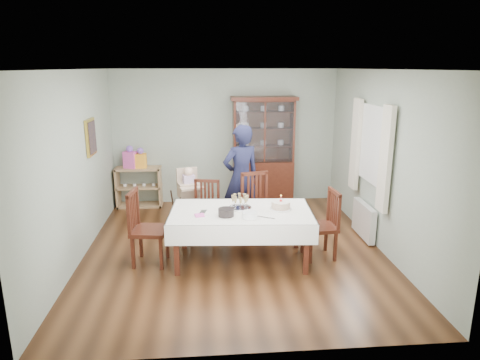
{
  "coord_description": "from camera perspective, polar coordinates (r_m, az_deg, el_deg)",
  "views": [
    {
      "loc": [
        -0.41,
        -6.11,
        2.74
      ],
      "look_at": [
        0.11,
        0.2,
        1.05
      ],
      "focal_mm": 32.0,
      "sensor_mm": 36.0,
      "label": 1
    }
  ],
  "objects": [
    {
      "name": "sideboard",
      "position": [
        8.81,
        -13.3,
        -0.9
      ],
      "size": [
        0.9,
        0.38,
        0.8
      ],
      "color": "tan",
      "rests_on": "floor"
    },
    {
      "name": "plate_stack_white",
      "position": [
        5.78,
        1.31,
        -4.66
      ],
      "size": [
        0.22,
        0.22,
        0.09
      ],
      "primitive_type": "cylinder",
      "rotation": [
        0.0,
        0.0,
        0.06
      ],
      "color": "white",
      "rests_on": "dining_table"
    },
    {
      "name": "birthday_cake",
      "position": [
        6.15,
        5.46,
        -3.38
      ],
      "size": [
        0.31,
        0.31,
        0.21
      ],
      "color": "white",
      "rests_on": "dining_table"
    },
    {
      "name": "floor",
      "position": [
        6.71,
        -0.83,
        -9.2
      ],
      "size": [
        5.0,
        5.0,
        0.0
      ],
      "primitive_type": "plane",
      "color": "#593319",
      "rests_on": "ground"
    },
    {
      "name": "gift_bag_orange",
      "position": [
        8.65,
        -13.1,
        2.76
      ],
      "size": [
        0.22,
        0.15,
        0.4
      ],
      "color": "#FFA528",
      "rests_on": "sideboard"
    },
    {
      "name": "plate_stack_dark",
      "position": [
        5.85,
        -1.86,
        -4.33
      ],
      "size": [
        0.26,
        0.26,
        0.1
      ],
      "primitive_type": "cylinder",
      "rotation": [
        0.0,
        0.0,
        0.22
      ],
      "color": "black",
      "rests_on": "dining_table"
    },
    {
      "name": "room_shell",
      "position": [
        6.73,
        -1.19,
        6.06
      ],
      "size": [
        5.0,
        5.0,
        5.0
      ],
      "color": "#9EAA99",
      "rests_on": "floor"
    },
    {
      "name": "dining_table",
      "position": [
        6.2,
        0.12,
        -7.4
      ],
      "size": [
        2.07,
        1.28,
        0.76
      ],
      "rotation": [
        0.0,
        0.0,
        -0.07
      ],
      "color": "#481F12",
      "rests_on": "floor"
    },
    {
      "name": "china_cabinet",
      "position": [
        8.6,
        3.11,
        4.05
      ],
      "size": [
        1.3,
        0.48,
        2.18
      ],
      "color": "#481F12",
      "rests_on": "floor"
    },
    {
      "name": "champagne_tray",
      "position": [
        6.15,
        0.01,
        -3.25
      ],
      "size": [
        0.33,
        0.33,
        0.2
      ],
      "color": "silver",
      "rests_on": "dining_table"
    },
    {
      "name": "chair_far_right",
      "position": [
        6.99,
        2.44,
        -5.34
      ],
      "size": [
        0.58,
        0.58,
        1.08
      ],
      "rotation": [
        0.0,
        0.0,
        0.23
      ],
      "color": "#481F12",
      "rests_on": "floor"
    },
    {
      "name": "chair_far_left",
      "position": [
        6.97,
        -4.64,
        -5.73
      ],
      "size": [
        0.52,
        0.52,
        0.97
      ],
      "rotation": [
        0.0,
        0.0,
        -0.21
      ],
      "color": "#481F12",
      "rests_on": "floor"
    },
    {
      "name": "chair_end_left",
      "position": [
        6.28,
        -12.06,
        -8.09
      ],
      "size": [
        0.54,
        0.54,
        1.07
      ],
      "rotation": [
        0.0,
        0.0,
        1.44
      ],
      "color": "#481F12",
      "rests_on": "floor"
    },
    {
      "name": "cutlery",
      "position": [
        6.04,
        -5.24,
        -4.22
      ],
      "size": [
        0.13,
        0.16,
        0.01
      ],
      "primitive_type": null,
      "rotation": [
        0.0,
        0.0,
        -0.21
      ],
      "color": "silver",
      "rests_on": "dining_table"
    },
    {
      "name": "radiator",
      "position": [
        7.32,
        16.18,
        -5.17
      ],
      "size": [
        0.1,
        0.8,
        0.55
      ],
      "primitive_type": "cube",
      "color": "white",
      "rests_on": "floor"
    },
    {
      "name": "gift_bag_pink",
      "position": [
        8.68,
        -14.44,
        2.85
      ],
      "size": [
        0.28,
        0.22,
        0.45
      ],
      "color": "#EB56B5",
      "rests_on": "sideboard"
    },
    {
      "name": "curtain_right",
      "position": [
        7.6,
        15.17,
        4.61
      ],
      "size": [
        0.07,
        0.3,
        1.55
      ],
      "primitive_type": "cube",
      "color": "silver",
      "rests_on": "room_shell"
    },
    {
      "name": "chair_end_right",
      "position": [
        6.46,
        10.63,
        -7.54
      ],
      "size": [
        0.49,
        0.49,
        1.01
      ],
      "rotation": [
        0.0,
        0.0,
        -1.48
      ],
      "color": "#481F12",
      "rests_on": "floor"
    },
    {
      "name": "picture_frame",
      "position": [
        7.23,
        -19.27,
        5.4
      ],
      "size": [
        0.04,
        0.48,
        0.58
      ],
      "primitive_type": "cube",
      "color": "gold",
      "rests_on": "room_shell"
    },
    {
      "name": "napkin_stack",
      "position": [
        5.89,
        -5.41,
        -4.7
      ],
      "size": [
        0.15,
        0.15,
        0.02
      ],
      "primitive_type": "cube",
      "rotation": [
        0.0,
        0.0,
        0.18
      ],
      "color": "#EB56B5",
      "rests_on": "dining_table"
    },
    {
      "name": "curtain_left",
      "position": [
        6.47,
        18.82,
        2.6
      ],
      "size": [
        0.07,
        0.3,
        1.55
      ],
      "primitive_type": "cube",
      "color": "silver",
      "rests_on": "room_shell"
    },
    {
      "name": "woman",
      "position": [
        7.26,
        0.14,
        0.3
      ],
      "size": [
        0.78,
        0.65,
        1.82
      ],
      "primitive_type": "imported",
      "rotation": [
        0.0,
        0.0,
        3.52
      ],
      "color": "black",
      "rests_on": "floor"
    },
    {
      "name": "cake_knife",
      "position": [
        5.8,
        3.5,
        -5.01
      ],
      "size": [
        0.24,
        0.15,
        0.01
      ],
      "primitive_type": "cube",
      "rotation": [
        0.0,
        0.0,
        -0.51
      ],
      "color": "silver",
      "rests_on": "dining_table"
    },
    {
      "name": "high_chair",
      "position": [
        7.44,
        -6.74,
        -3.31
      ],
      "size": [
        0.6,
        0.6,
        1.09
      ],
      "rotation": [
        0.0,
        0.0,
        0.27
      ],
      "color": "black",
      "rests_on": "floor"
    },
    {
      "name": "window",
      "position": [
        7.03,
        17.37,
        4.49
      ],
      "size": [
        0.04,
        1.02,
        1.22
      ],
      "primitive_type": "cube",
      "color": "white",
      "rests_on": "room_shell"
    }
  ]
}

